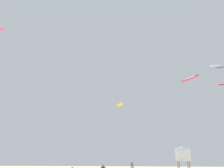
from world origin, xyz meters
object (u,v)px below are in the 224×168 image
Objects in this scene: kite_aloft_3 at (220,68)px; person_right at (132,167)px; lifeguard_tower at (183,153)px; kite_aloft_1 at (119,105)px; kite_aloft_6 at (190,79)px; kite_aloft_4 at (215,66)px.

person_right is at bearing -159.02° from kite_aloft_3.
kite_aloft_3 is at bearing 37.30° from lifeguard_tower.
kite_aloft_1 is 0.90× the size of kite_aloft_6.
lifeguard_tower is 20.81m from kite_aloft_3.
kite_aloft_6 is (12.80, -12.72, 1.16)m from kite_aloft_1.
kite_aloft_4 is (18.29, 11.11, 20.74)m from person_right.
lifeguard_tower is 24.55m from kite_aloft_4.
kite_aloft_1 is 1.57× the size of kite_aloft_3.
kite_aloft_1 is at bearing -179.86° from kite_aloft_4.
kite_aloft_4 reaches higher than kite_aloft_6.
lifeguard_tower is 19.15m from kite_aloft_1.
kite_aloft_3 reaches higher than kite_aloft_6.
person_right is at bearing -148.74° from kite_aloft_4.
lifeguard_tower is at bearing -162.84° from person_right.
kite_aloft_4 is (0.51, 4.29, 2.14)m from kite_aloft_3.
kite_aloft_4 reaches higher than kite_aloft_1.
kite_aloft_4 is (21.25, 0.05, 8.21)m from kite_aloft_1.
kite_aloft_3 is 12.62m from kite_aloft_6.
kite_aloft_6 is at bearing -133.11° from kite_aloft_3.
kite_aloft_3 is 4.82m from kite_aloft_4.
kite_aloft_6 is at bearing -22.94° from lifeguard_tower.
person_right is at bearing -75.00° from kite_aloft_1.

